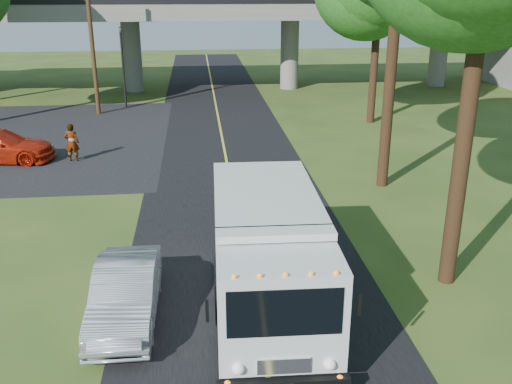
{
  "coord_description": "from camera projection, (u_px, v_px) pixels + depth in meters",
  "views": [
    {
      "loc": [
        -1.29,
        -12.52,
        7.88
      ],
      "look_at": [
        0.49,
        4.4,
        1.6
      ],
      "focal_mm": 40.0,
      "sensor_mm": 36.0,
      "label": 1
    }
  ],
  "objects": [
    {
      "name": "utility_pole",
      "position": [
        92.0,
        40.0,
        34.61
      ],
      "size": [
        1.6,
        0.26,
        9.0
      ],
      "color": "#472D19",
      "rests_on": "ground"
    },
    {
      "name": "parking_lot",
      "position": [
        14.0,
        140.0,
        30.25
      ],
      "size": [
        16.0,
        18.0,
        0.01
      ],
      "primitive_type": "cube",
      "color": "black",
      "rests_on": "ground"
    },
    {
      "name": "lane_line",
      "position": [
        230.0,
        182.0,
        23.86
      ],
      "size": [
        0.12,
        90.0,
        0.01
      ],
      "primitive_type": "cube",
      "color": "gold",
      "rests_on": "road"
    },
    {
      "name": "pedestrian",
      "position": [
        72.0,
        143.0,
        26.37
      ],
      "size": [
        0.67,
        0.46,
        1.79
      ],
      "primitive_type": "imported",
      "rotation": [
        0.0,
        0.0,
        3.09
      ],
      "color": "gray",
      "rests_on": "ground"
    },
    {
      "name": "traffic_signal",
      "position": [
        122.0,
        58.0,
        37.1
      ],
      "size": [
        0.18,
        0.22,
        5.2
      ],
      "color": "black",
      "rests_on": "ground"
    },
    {
      "name": "road",
      "position": [
        230.0,
        182.0,
        23.87
      ],
      "size": [
        7.0,
        90.0,
        0.02
      ],
      "primitive_type": "cube",
      "color": "black",
      "rests_on": "ground"
    },
    {
      "name": "step_van",
      "position": [
        268.0,
        253.0,
        14.03
      ],
      "size": [
        2.79,
        7.14,
        2.97
      ],
      "rotation": [
        0.0,
        0.0,
        -0.03
      ],
      "color": "silver",
      "rests_on": "ground"
    },
    {
      "name": "silver_sedan",
      "position": [
        125.0,
        293.0,
        13.99
      ],
      "size": [
        1.52,
        4.26,
        1.4
      ],
      "primitive_type": "imported",
      "rotation": [
        0.0,
        0.0,
        -0.01
      ],
      "color": "#989CA0",
      "rests_on": "ground"
    },
    {
      "name": "overpass",
      "position": [
        211.0,
        29.0,
        42.82
      ],
      "size": [
        54.0,
        10.0,
        7.3
      ],
      "color": "slate",
      "rests_on": "ground"
    },
    {
      "name": "ground",
      "position": [
        255.0,
        311.0,
        14.54
      ],
      "size": [
        120.0,
        120.0,
        0.0
      ],
      "primitive_type": "plane",
      "color": "#304A1A",
      "rests_on": "ground"
    }
  ]
}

